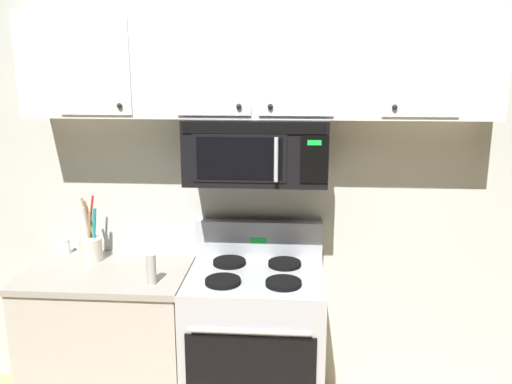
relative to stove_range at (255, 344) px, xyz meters
The scene contains 8 objects.
back_wall 0.95m from the stove_range, 90.00° to the left, with size 5.20×0.10×2.70m, color silver.
stove_range is the anchor object (origin of this frame).
over_range_microwave 1.11m from the stove_range, 90.14° to the left, with size 0.76×0.43×0.35m.
upper_cabinets 1.56m from the stove_range, 90.00° to the left, with size 2.50×0.36×0.55m.
counter_segment 0.84m from the stove_range, behind, with size 0.93×0.65×0.90m.
utensil_crock_cream 1.12m from the stove_range, behind, with size 0.13×0.13×0.39m.
salt_shaker 1.28m from the stove_range, 168.67° to the left, with size 0.04×0.04×0.09m.
pepper_mill 0.76m from the stove_range, 161.96° to the right, with size 0.05×0.05×0.16m, color #B7B2A8.
Camera 1 is at (0.21, -2.32, 2.02)m, focal length 37.29 mm.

